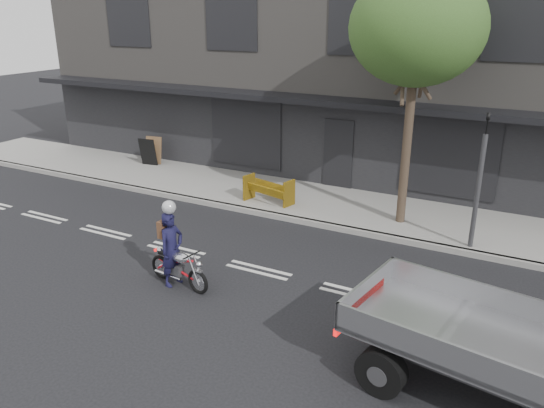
{
  "coord_description": "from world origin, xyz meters",
  "views": [
    {
      "loc": [
        5.44,
        -9.66,
        5.73
      ],
      "look_at": [
        0.09,
        0.5,
        1.5
      ],
      "focal_mm": 35.0,
      "sensor_mm": 36.0,
      "label": 1
    }
  ],
  "objects_px": {
    "street_tree": "(417,29)",
    "motorcycle": "(179,266)",
    "construction_barrier": "(265,192)",
    "traffic_light_pole": "(478,189)",
    "sandwich_board": "(148,152)",
    "rider": "(172,249)"
  },
  "relations": [
    {
      "from": "motorcycle",
      "to": "sandwich_board",
      "type": "height_order",
      "value": "sandwich_board"
    },
    {
      "from": "traffic_light_pole",
      "to": "rider",
      "type": "xyz_separation_m",
      "value": [
        -5.55,
        -4.78,
        -0.81
      ]
    },
    {
      "from": "street_tree",
      "to": "traffic_light_pole",
      "type": "height_order",
      "value": "street_tree"
    },
    {
      "from": "rider",
      "to": "construction_barrier",
      "type": "relative_size",
      "value": 1.13
    },
    {
      "from": "rider",
      "to": "construction_barrier",
      "type": "distance_m",
      "value": 5.07
    },
    {
      "from": "rider",
      "to": "sandwich_board",
      "type": "bearing_deg",
      "value": 52.55
    },
    {
      "from": "street_tree",
      "to": "traffic_light_pole",
      "type": "xyz_separation_m",
      "value": [
        2.0,
        -0.85,
        -3.63
      ]
    },
    {
      "from": "traffic_light_pole",
      "to": "rider",
      "type": "height_order",
      "value": "traffic_light_pole"
    },
    {
      "from": "traffic_light_pole",
      "to": "construction_barrier",
      "type": "xyz_separation_m",
      "value": [
        -5.98,
        0.26,
        -1.09
      ]
    },
    {
      "from": "traffic_light_pole",
      "to": "rider",
      "type": "relative_size",
      "value": 2.09
    },
    {
      "from": "street_tree",
      "to": "motorcycle",
      "type": "relative_size",
      "value": 3.94
    },
    {
      "from": "construction_barrier",
      "to": "sandwich_board",
      "type": "bearing_deg",
      "value": 163.86
    },
    {
      "from": "rider",
      "to": "sandwich_board",
      "type": "relative_size",
      "value": 1.61
    },
    {
      "from": "street_tree",
      "to": "motorcycle",
      "type": "height_order",
      "value": "street_tree"
    },
    {
      "from": "traffic_light_pole",
      "to": "construction_barrier",
      "type": "distance_m",
      "value": 6.08
    },
    {
      "from": "motorcycle",
      "to": "rider",
      "type": "xyz_separation_m",
      "value": [
        -0.15,
        0.0,
        0.38
      ]
    },
    {
      "from": "traffic_light_pole",
      "to": "motorcycle",
      "type": "relative_size",
      "value": 2.05
    },
    {
      "from": "construction_barrier",
      "to": "motorcycle",
      "type": "bearing_deg",
      "value": -83.47
    },
    {
      "from": "traffic_light_pole",
      "to": "sandwich_board",
      "type": "xyz_separation_m",
      "value": [
        -11.95,
        1.99,
        -0.98
      ]
    },
    {
      "from": "motorcycle",
      "to": "rider",
      "type": "relative_size",
      "value": 1.02
    },
    {
      "from": "street_tree",
      "to": "sandwich_board",
      "type": "height_order",
      "value": "street_tree"
    },
    {
      "from": "traffic_light_pole",
      "to": "construction_barrier",
      "type": "relative_size",
      "value": 2.35
    }
  ]
}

